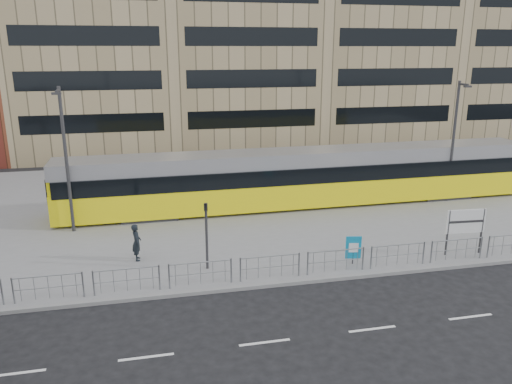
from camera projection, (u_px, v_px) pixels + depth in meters
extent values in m
plane|color=black|center=(289.00, 285.00, 21.36)|extent=(120.00, 120.00, 0.00)
cube|color=slate|center=(238.00, 203.00, 32.61)|extent=(64.00, 24.00, 0.15)
cube|color=gray|center=(288.00, 283.00, 21.39)|extent=(64.00, 0.25, 0.17)
cube|color=tan|center=(94.00, 36.00, 48.19)|extent=(14.00, 16.00, 22.00)
cube|color=tan|center=(237.00, 26.00, 50.80)|extent=(14.00, 16.00, 24.00)
cube|color=tan|center=(364.00, 42.00, 54.09)|extent=(14.00, 16.00, 21.00)
cube|color=tan|center=(479.00, 33.00, 56.70)|extent=(14.00, 16.00, 23.00)
cylinder|color=gray|center=(330.00, 251.00, 21.91)|extent=(32.00, 0.05, 0.05)
cylinder|color=gray|center=(329.00, 261.00, 22.05)|extent=(32.00, 0.04, 0.04)
cube|color=white|center=(346.00, 332.00, 17.81)|extent=(62.00, 0.12, 0.01)
cube|color=#FCED0D|center=(304.00, 189.00, 31.71)|extent=(30.13, 3.24, 1.72)
cube|color=black|center=(304.00, 171.00, 31.38)|extent=(29.70, 3.27, 0.97)
cube|color=#B1B1B6|center=(305.00, 157.00, 31.13)|extent=(30.13, 3.01, 0.86)
cube|color=#FCED0D|center=(501.00, 167.00, 34.65)|extent=(1.32, 2.44, 2.79)
cube|color=#FCED0D|center=(63.00, 193.00, 28.38)|extent=(1.32, 2.44, 2.79)
cylinder|color=#2D2D30|center=(304.00, 177.00, 31.48)|extent=(2.60, 2.60, 3.22)
cube|color=#2D2D30|center=(438.00, 191.00, 34.02)|extent=(3.26, 2.75, 0.54)
cube|color=#2D2D30|center=(149.00, 211.00, 29.81)|extent=(3.26, 2.75, 0.54)
cylinder|color=#2D2D30|center=(447.00, 233.00, 23.86)|extent=(0.10, 0.10, 2.25)
cylinder|color=#2D2D30|center=(482.00, 231.00, 24.11)|extent=(0.10, 0.10, 2.25)
cube|color=white|center=(466.00, 221.00, 23.83)|extent=(1.96, 0.21, 1.17)
cylinder|color=#2D2D30|center=(353.00, 256.00, 23.05)|extent=(0.06, 0.06, 0.72)
cube|color=#0C83B6|center=(353.00, 247.00, 22.93)|extent=(0.72, 0.19, 1.08)
cube|color=white|center=(354.00, 248.00, 22.90)|extent=(0.44, 0.09, 0.45)
imported|color=black|center=(137.00, 242.00, 23.35)|extent=(0.46, 0.67, 1.77)
cylinder|color=#2D2D30|center=(207.00, 237.00, 22.25)|extent=(0.12, 0.12, 3.00)
imported|color=#2D2D30|center=(206.00, 214.00, 21.94)|extent=(0.21, 0.23, 1.00)
cylinder|color=#2D2D30|center=(66.00, 161.00, 26.27)|extent=(0.18, 0.18, 7.79)
cylinder|color=#2D2D30|center=(58.00, 91.00, 24.87)|extent=(0.14, 0.90, 0.14)
cube|color=#2D2D30|center=(56.00, 94.00, 24.48)|extent=(0.45, 0.20, 0.12)
cylinder|color=#2D2D30|center=(453.00, 143.00, 31.74)|extent=(0.18, 0.18, 7.73)
cylinder|color=#2D2D30|center=(463.00, 84.00, 30.36)|extent=(0.14, 0.90, 0.14)
cube|color=#2D2D30|center=(468.00, 86.00, 29.96)|extent=(0.45, 0.20, 0.12)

